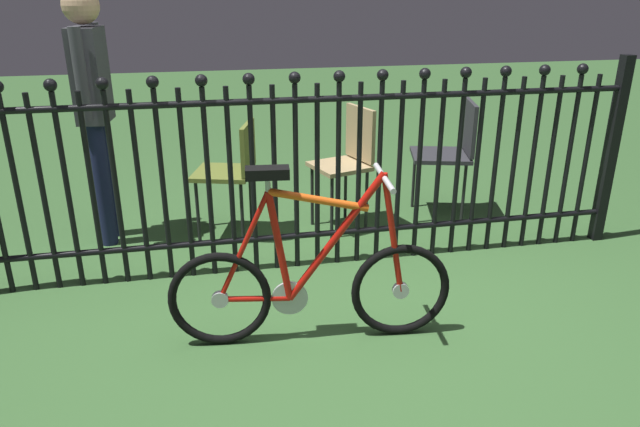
# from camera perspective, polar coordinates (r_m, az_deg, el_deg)

# --- Properties ---
(ground_plane) EXTENTS (20.00, 20.00, 0.00)m
(ground_plane) POSITION_cam_1_polar(r_m,az_deg,el_deg) (3.22, 2.74, -10.42)
(ground_plane) COLOR #396231
(iron_fence) EXTENTS (4.05, 0.07, 1.27)m
(iron_fence) POSITION_cam_1_polar(r_m,az_deg,el_deg) (3.58, -0.85, 4.43)
(iron_fence) COLOR black
(iron_fence) RESTS_ON ground
(bicycle) EXTENTS (1.40, 0.40, 0.92)m
(bicycle) POSITION_cam_1_polar(r_m,az_deg,el_deg) (2.92, -0.88, -6.68)
(bicycle) COLOR black
(bicycle) RESTS_ON ground
(chair_charcoal) EXTENTS (0.52, 0.51, 0.89)m
(chair_charcoal) POSITION_cam_1_polar(r_m,az_deg,el_deg) (4.55, 12.65, 6.30)
(chair_charcoal) COLOR black
(chair_charcoal) RESTS_ON ground
(chair_tan) EXTENTS (0.46, 0.45, 0.88)m
(chair_tan) POSITION_cam_1_polar(r_m,az_deg,el_deg) (4.25, 2.78, 5.61)
(chair_tan) COLOR black
(chair_tan) RESTS_ON ground
(chair_olive) EXTENTS (0.48, 0.48, 0.82)m
(chair_olive) POSITION_cam_1_polar(r_m,az_deg,el_deg) (4.13, -8.41, 4.52)
(chair_olive) COLOR black
(chair_olive) RESTS_ON ground
(person_visitor) EXTENTS (0.23, 0.47, 1.68)m
(person_visitor) POSITION_cam_1_polar(r_m,az_deg,el_deg) (4.17, -21.09, 10.54)
(person_visitor) COLOR #191E3F
(person_visitor) RESTS_ON ground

